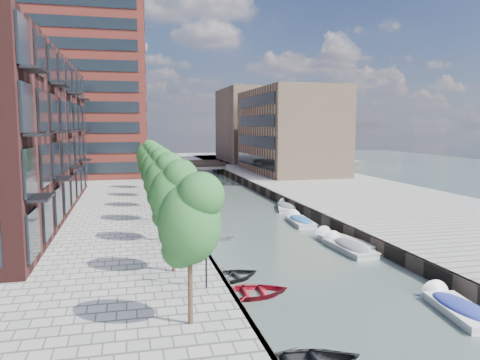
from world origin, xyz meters
name	(u,v)px	position (x,y,z in m)	size (l,w,h in m)	color
water	(222,201)	(0.00, 40.00, 0.00)	(300.00, 300.00, 0.00)	#38473F
quay_right	(346,192)	(16.00, 40.00, 0.50)	(20.00, 140.00, 1.00)	gray
quay_wall_left	(171,198)	(-6.10, 40.00, 0.50)	(0.25, 140.00, 1.00)	#332823
quay_wall_right	(271,195)	(6.10, 40.00, 0.50)	(0.25, 140.00, 1.00)	#332823
far_closure	(174,160)	(0.00, 100.00, 0.50)	(80.00, 40.00, 1.00)	gray
apartment_block	(18,136)	(-20.00, 30.00, 8.00)	(8.00, 38.00, 14.00)	black
tower	(85,80)	(-17.00, 65.00, 16.00)	(18.00, 18.00, 30.00)	maroon
tan_block_near	(289,131)	(16.00, 62.00, 8.00)	(12.00, 25.00, 14.00)	#A18063
tan_block_far	(250,125)	(16.00, 88.00, 9.00)	(12.00, 20.00, 16.00)	#A18063
bridge	(188,166)	(0.00, 72.00, 1.39)	(13.00, 6.00, 1.30)	gray
tree_0	(189,218)	(-8.50, 4.00, 5.31)	(2.50, 2.50, 5.95)	#382619
tree_1	(173,193)	(-8.50, 11.00, 5.31)	(2.50, 2.50, 5.95)	#382619
tree_2	(163,178)	(-8.50, 18.00, 5.31)	(2.50, 2.50, 5.95)	#382619
tree_3	(157,169)	(-8.50, 25.00, 5.31)	(2.50, 2.50, 5.95)	#382619
tree_4	(152,163)	(-8.50, 32.00, 5.31)	(2.50, 2.50, 5.95)	#382619
tree_5	(149,158)	(-8.50, 39.00, 5.31)	(2.50, 2.50, 5.95)	#382619
tree_6	(146,154)	(-8.50, 46.00, 5.31)	(2.50, 2.50, 5.95)	#382619
lamp_0	(206,237)	(-7.20, 8.00, 3.51)	(0.24, 0.24, 4.12)	black
lamp_1	(174,192)	(-7.20, 24.00, 3.51)	(0.24, 0.24, 4.12)	black
lamp_2	(160,173)	(-7.20, 40.00, 3.51)	(0.24, 0.24, 4.12)	black
sloop_1	(227,280)	(-5.40, 11.71, 0.00)	(2.93, 4.10, 0.85)	black
sloop_2	(251,296)	(-4.71, 8.95, 0.00)	(2.96, 4.15, 0.86)	maroon
sloop_3	(206,240)	(-5.00, 21.45, 0.00)	(3.23, 4.52, 0.94)	silver
sloop_4	(193,210)	(-4.17, 34.84, 0.00)	(3.34, 4.68, 0.97)	#232326
motorboat_0	(456,308)	(4.35, 4.62, 0.19)	(2.30, 4.93, 1.58)	white
motorboat_1	(347,247)	(4.35, 16.10, 0.21)	(2.07, 5.20, 1.70)	#B0B0AE
motorboat_2	(341,242)	(4.73, 17.88, 0.10)	(3.17, 5.60, 1.77)	#B1B2AF
motorboat_3	(299,221)	(4.29, 25.60, 0.20)	(1.99, 4.91, 1.60)	#BCBDBA
motorboat_4	(286,207)	(5.53, 32.87, 0.20)	(3.02, 5.22, 1.65)	silver
car	(271,170)	(11.69, 58.10, 1.73)	(1.72, 4.27, 1.46)	#B0B4B5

